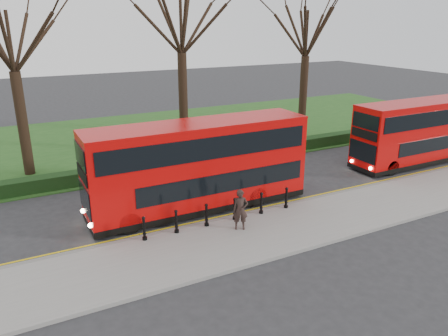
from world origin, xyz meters
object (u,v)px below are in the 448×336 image
bus_lead (199,166)px  bus_rear (422,132)px  pedestrian (240,210)px  bollard_row (221,212)px

bus_lead → bus_rear: 15.64m
bus_lead → pedestrian: bus_lead is taller
bus_lead → bus_rear: (15.64, 0.11, -0.14)m
bollard_row → pedestrian: (0.46, -0.95, 0.40)m
bus_lead → pedestrian: bearing=-80.7°
bus_rear → pedestrian: bus_rear is taller
bus_lead → bus_rear: size_ratio=1.07×
bollard_row → bus_lead: bearing=91.3°
bus_rear → bus_lead: bearing=-179.6°
bus_lead → pedestrian: size_ratio=5.97×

